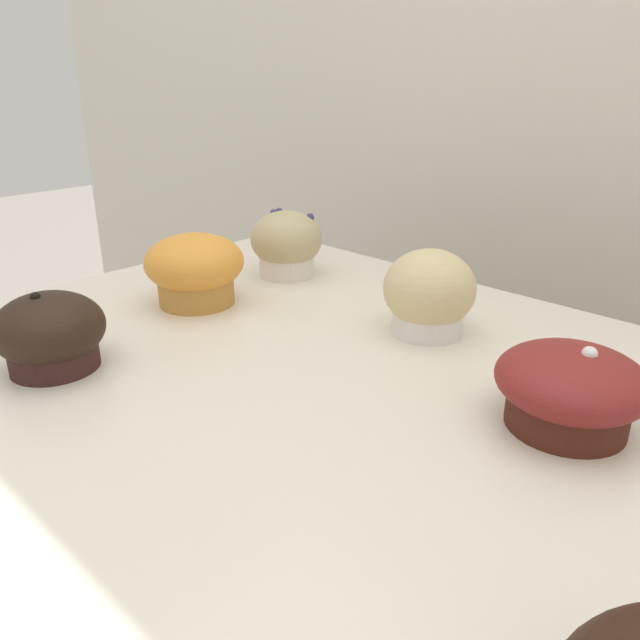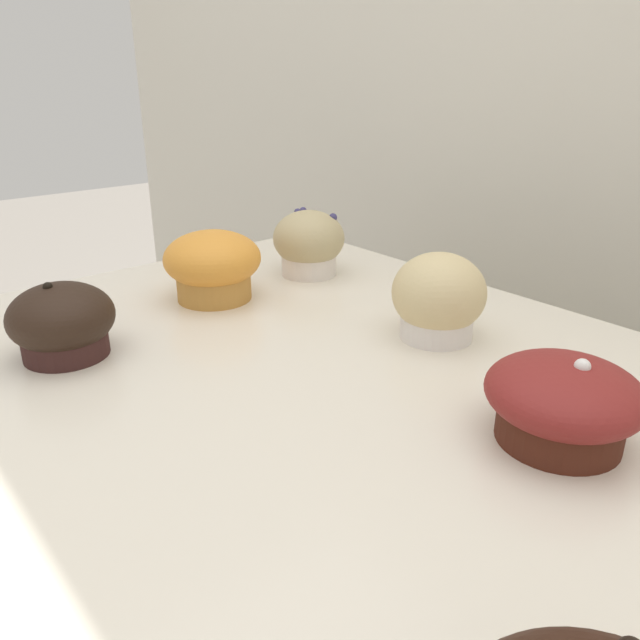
# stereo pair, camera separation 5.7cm
# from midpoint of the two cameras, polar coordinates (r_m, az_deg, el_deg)

# --- Properties ---
(muffin_front_center) EXTENTS (0.12, 0.12, 0.08)m
(muffin_front_center) POSITION_cam_midpoint_polar(r_m,az_deg,el_deg) (0.75, -7.63, 4.99)
(muffin_front_center) COLOR #C0843A
(muffin_front_center) RESTS_ON display_counter
(muffin_back_left) EXTENTS (0.11, 0.11, 0.07)m
(muffin_back_left) POSITION_cam_midpoint_polar(r_m,az_deg,el_deg) (0.50, 24.42, -6.85)
(muffin_back_left) COLOR #481E13
(muffin_back_left) RESTS_ON display_counter
(muffin_back_right) EXTENTS (0.10, 0.10, 0.09)m
(muffin_back_right) POSITION_cam_midpoint_polar(r_m,az_deg,el_deg) (0.65, 13.27, 1.86)
(muffin_back_right) COLOR white
(muffin_back_right) RESTS_ON display_counter
(muffin_front_left) EXTENTS (0.10, 0.10, 0.08)m
(muffin_front_left) POSITION_cam_midpoint_polar(r_m,az_deg,el_deg) (0.63, -20.16, -0.25)
(muffin_front_left) COLOR #361C1A
(muffin_front_left) RESTS_ON display_counter
(muffin_front_right) EXTENTS (0.09, 0.09, 0.09)m
(muffin_front_right) POSITION_cam_midpoint_polar(r_m,az_deg,el_deg) (0.83, 0.95, 7.00)
(muffin_front_right) COLOR silver
(muffin_front_right) RESTS_ON display_counter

